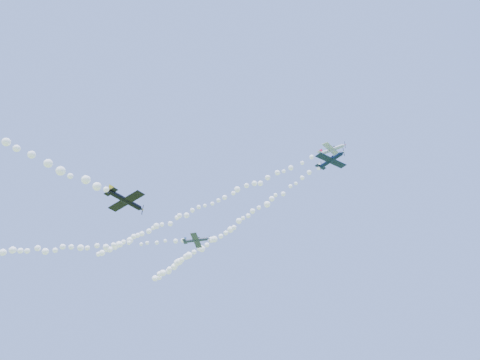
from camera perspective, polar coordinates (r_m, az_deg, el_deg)
The scene contains 7 objects.
plane_white at distance 85.93m, azimuth 12.95°, elevation 4.23°, with size 6.23×6.60×2.34m.
smoke_trail_white at distance 106.94m, azimuth -7.59°, elevation -4.84°, with size 81.42×10.86×2.71m, color white, non-canonical shape.
plane_navy at distance 84.61m, azimuth 12.81°, elevation 2.76°, with size 7.22×7.65×2.27m.
smoke_trail_navy at distance 112.71m, azimuth -3.25°, elevation -8.09°, with size 76.38×32.09×2.87m, color white, non-canonical shape.
plane_grey at distance 104.81m, azimuth -6.25°, elevation -8.49°, with size 7.07×7.49×1.95m.
smoke_trail_grey at distance 118.98m, azimuth -24.91°, elevation -8.90°, with size 65.60×33.26×3.26m, color white, non-canonical shape.
plane_black at distance 70.38m, azimuth -15.90°, elevation -2.83°, with size 7.99×7.52×2.69m.
Camera 1 is at (38.10, -61.40, 2.00)m, focal length 30.00 mm.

